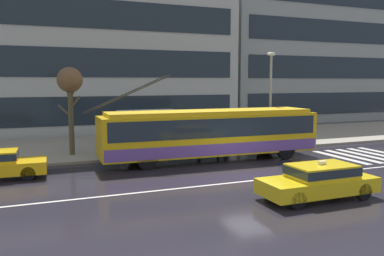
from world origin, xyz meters
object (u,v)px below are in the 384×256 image
at_px(trolleybus, 211,133).
at_px(street_lamp, 271,91).
at_px(pedestrian_at_shelter, 218,124).
at_px(bus_shelter, 147,120).
at_px(pedestrian_waiting_by_pole, 225,119).
at_px(taxi_oncoming_near, 319,180).
at_px(pedestrian_approaching_curb, 198,123).
at_px(pedestrian_walking_past, 133,135).
at_px(street_tree_bare, 70,84).

bearing_deg(trolleybus, street_lamp, 21.99).
distance_m(trolleybus, pedestrian_at_shelter, 2.75).
bearing_deg(bus_shelter, street_lamp, -13.72).
relative_size(trolleybus, pedestrian_waiting_by_pole, 6.33).
height_order(taxi_oncoming_near, pedestrian_approaching_curb, pedestrian_approaching_curb).
bearing_deg(street_lamp, pedestrian_approaching_curb, 161.19).
xyz_separation_m(trolleybus, pedestrian_waiting_by_pole, (3.09, 4.41, 0.24)).
height_order(trolleybus, pedestrian_at_shelter, trolleybus).
bearing_deg(trolleybus, pedestrian_approaching_curb, 78.45).
relative_size(taxi_oncoming_near, pedestrian_approaching_curb, 2.31).
height_order(pedestrian_walking_past, street_tree_bare, street_tree_bare).
height_order(pedestrian_waiting_by_pole, street_lamp, street_lamp).
xyz_separation_m(trolleybus, pedestrian_approaching_curb, (0.73, 3.55, 0.15)).
bearing_deg(bus_shelter, taxi_oncoming_near, -75.26).
bearing_deg(street_lamp, pedestrian_walking_past, 167.87).
xyz_separation_m(trolleybus, street_lamp, (5.10, 2.06, 2.21)).
bearing_deg(pedestrian_approaching_curb, bus_shelter, 173.57).
height_order(bus_shelter, street_tree_bare, street_tree_bare).
relative_size(pedestrian_at_shelter, pedestrian_walking_past, 1.21).
distance_m(pedestrian_walking_past, street_lamp, 9.08).
height_order(trolleybus, pedestrian_waiting_by_pole, trolleybus).
distance_m(trolleybus, taxi_oncoming_near, 8.16).
height_order(pedestrian_waiting_by_pole, street_tree_bare, street_tree_bare).
distance_m(taxi_oncoming_near, street_lamp, 11.49).
distance_m(pedestrian_at_shelter, pedestrian_walking_past, 5.20).
bearing_deg(pedestrian_waiting_by_pole, pedestrian_walking_past, -175.38).
bearing_deg(pedestrian_at_shelter, taxi_oncoming_near, -94.71).
bearing_deg(pedestrian_waiting_by_pole, pedestrian_approaching_curb, -160.14).
xyz_separation_m(pedestrian_walking_past, street_tree_bare, (-3.59, -0.09, 3.06)).
bearing_deg(trolleybus, bus_shelter, 122.46).
height_order(taxi_oncoming_near, street_lamp, street_lamp).
bearing_deg(street_tree_bare, bus_shelter, 1.57).
distance_m(pedestrian_approaching_curb, pedestrian_walking_past, 4.16).
relative_size(pedestrian_at_shelter, street_tree_bare, 0.39).
xyz_separation_m(pedestrian_waiting_by_pole, street_lamp, (2.01, -2.35, 1.96)).
distance_m(pedestrian_waiting_by_pole, street_tree_bare, 10.36).
distance_m(taxi_oncoming_near, pedestrian_walking_past, 12.65).
height_order(bus_shelter, pedestrian_at_shelter, bus_shelter).
bearing_deg(street_tree_bare, pedestrian_approaching_curb, -1.79).
relative_size(bus_shelter, pedestrian_walking_past, 2.23).
xyz_separation_m(pedestrian_approaching_curb, pedestrian_waiting_by_pole, (2.37, 0.85, 0.09)).
bearing_deg(pedestrian_walking_past, trolleybus, -48.97).
xyz_separation_m(taxi_oncoming_near, street_lamp, (4.43, 10.16, 3.03)).
relative_size(trolleybus, pedestrian_walking_past, 8.06).
bearing_deg(bus_shelter, pedestrian_walking_past, -178.03).
relative_size(taxi_oncoming_near, street_lamp, 0.73).
xyz_separation_m(bus_shelter, pedestrian_walking_past, (-0.89, -0.03, -0.90)).
bearing_deg(bus_shelter, pedestrian_waiting_by_pole, 5.04).
xyz_separation_m(taxi_oncoming_near, pedestrian_waiting_by_pole, (2.42, 12.50, 1.07)).
xyz_separation_m(pedestrian_at_shelter, pedestrian_walking_past, (-4.90, 1.60, -0.64)).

